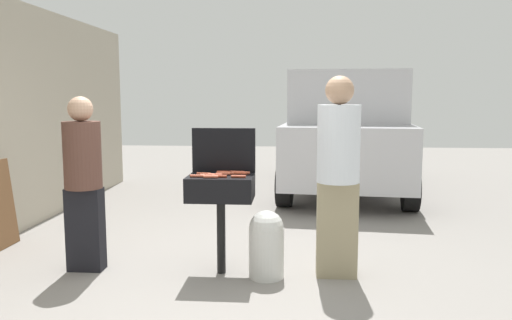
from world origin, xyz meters
TOP-DOWN VIEW (x-y plane):
  - ground_plane at (0.00, 0.00)m, footprint 24.00×24.00m
  - bbq_grill at (-0.02, 0.09)m, footprint 0.60×0.44m
  - grill_lid_open at (-0.02, 0.31)m, footprint 0.60×0.05m
  - hot_dog_0 at (-0.06, 0.05)m, footprint 0.13×0.03m
  - hot_dog_1 at (-0.18, 0.11)m, footprint 0.13×0.04m
  - hot_dog_2 at (-0.01, 0.22)m, footprint 0.13×0.03m
  - hot_dog_3 at (0.03, 0.16)m, footprint 0.13×0.04m
  - hot_dog_4 at (-0.01, -0.02)m, footprint 0.13×0.03m
  - hot_dog_5 at (-0.21, -0.03)m, footprint 0.13×0.03m
  - hot_dog_6 at (0.17, 0.19)m, footprint 0.13×0.03m
  - hot_dog_7 at (0.00, 0.13)m, footprint 0.13×0.03m
  - hot_dog_8 at (-0.13, 0.02)m, footprint 0.13×0.04m
  - hot_dog_9 at (0.12, 0.23)m, footprint 0.13×0.04m
  - hot_dog_10 at (-0.08, -0.06)m, footprint 0.13×0.03m
  - hot_dog_11 at (0.16, -0.02)m, footprint 0.13×0.03m
  - hot_dog_12 at (0.15, 0.16)m, footprint 0.13×0.04m
  - propane_tank at (0.41, 0.00)m, footprint 0.32×0.32m
  - person_left at (-1.30, 0.08)m, footprint 0.34×0.34m
  - person_right at (1.04, 0.09)m, footprint 0.38×0.38m
  - parked_minivan at (1.55, 4.38)m, footprint 2.36×4.56m

SIDE VIEW (x-z plane):
  - ground_plane at x=0.00m, z-range 0.00..0.00m
  - propane_tank at x=0.41m, z-range 0.01..0.63m
  - bbq_grill at x=-0.02m, z-range 0.32..1.23m
  - person_left at x=-1.30m, z-range 0.07..1.70m
  - hot_dog_0 at x=-0.06m, z-range 0.92..0.94m
  - hot_dog_1 at x=-0.18m, z-range 0.92..0.94m
  - hot_dog_2 at x=-0.01m, z-range 0.92..0.94m
  - hot_dog_3 at x=0.03m, z-range 0.92..0.94m
  - hot_dog_4 at x=-0.01m, z-range 0.92..0.94m
  - hot_dog_5 at x=-0.21m, z-range 0.92..0.94m
  - hot_dog_6 at x=0.17m, z-range 0.92..0.94m
  - hot_dog_7 at x=0.00m, z-range 0.92..0.94m
  - hot_dog_8 at x=-0.13m, z-range 0.92..0.94m
  - hot_dog_9 at x=0.12m, z-range 0.92..0.94m
  - hot_dog_10 at x=-0.08m, z-range 0.92..0.94m
  - hot_dog_11 at x=0.16m, z-range 0.92..0.94m
  - hot_dog_12 at x=0.15m, z-range 0.92..0.94m
  - person_right at x=1.04m, z-range 0.08..1.89m
  - parked_minivan at x=1.55m, z-range 0.02..2.04m
  - grill_lid_open at x=-0.02m, z-range 0.92..1.34m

